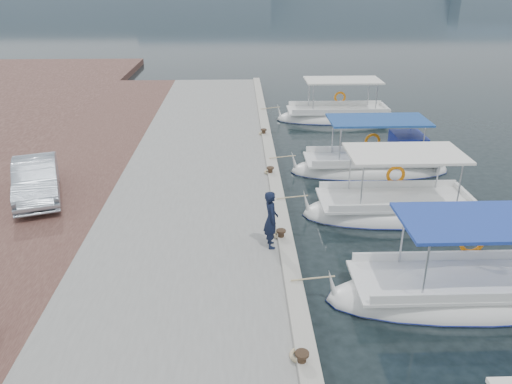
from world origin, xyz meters
TOP-DOWN VIEW (x-y plane):
  - ground at (0.00, 0.00)m, footprint 400.00×400.00m
  - concrete_quay at (-3.00, 5.00)m, footprint 6.00×40.00m
  - quay_curb at (-0.22, 5.00)m, footprint 0.44×40.00m
  - cobblestone_strip at (-8.00, 5.00)m, footprint 4.00×40.00m
  - fishing_caique_b at (4.32, -0.77)m, footprint 7.46×2.32m
  - fishing_caique_c at (3.70, 4.04)m, footprint 6.23×2.38m
  - fishing_caique_d at (3.96, 7.99)m, footprint 6.52×2.18m
  - fishing_caique_e at (3.99, 15.96)m, footprint 6.81×2.37m
  - mooring_bollards at (-0.35, 1.50)m, footprint 0.28×20.28m
  - fisherman at (-0.66, 1.19)m, footprint 0.47×0.65m
  - parked_car at (-8.37, 4.79)m, footprint 2.59×4.18m

SIDE VIEW (x-z plane):
  - ground at x=0.00m, z-range 0.00..0.00m
  - fishing_caique_b at x=4.32m, z-range -1.29..1.54m
  - fishing_caique_e at x=3.99m, z-range -1.29..1.54m
  - fishing_caique_c at x=3.70m, z-range -1.29..1.54m
  - fishing_caique_d at x=3.96m, z-range -1.22..1.61m
  - concrete_quay at x=-3.00m, z-range 0.00..0.50m
  - cobblestone_strip at x=-8.00m, z-range 0.00..0.50m
  - quay_curb at x=-0.22m, z-range 0.50..0.62m
  - mooring_bollards at x=-0.35m, z-range 0.53..0.86m
  - parked_car at x=-8.37m, z-range 0.50..1.80m
  - fisherman at x=-0.66m, z-range 0.50..2.16m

